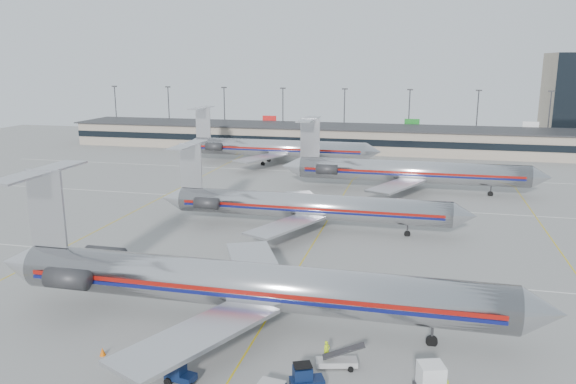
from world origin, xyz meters
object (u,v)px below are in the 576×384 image
(uld_container, at_px, (431,378))
(jet_second_row, at_px, (304,206))
(belt_loader, at_px, (338,361))
(tug_center, at_px, (305,378))
(jet_foreground, at_px, (243,284))

(uld_container, bearing_deg, jet_second_row, 96.53)
(jet_second_row, relative_size, uld_container, 17.71)
(belt_loader, bearing_deg, tug_center, -131.76)
(tug_center, height_order, uld_container, uld_container)
(tug_center, height_order, belt_loader, belt_loader)
(jet_foreground, relative_size, jet_second_row, 1.15)
(belt_loader, bearing_deg, jet_foreground, 136.33)
(uld_container, bearing_deg, jet_foreground, 138.54)
(jet_second_row, bearing_deg, uld_container, -65.31)
(jet_foreground, relative_size, uld_container, 20.33)
(jet_foreground, bearing_deg, tug_center, -49.46)
(belt_loader, bearing_deg, uld_container, -29.19)
(jet_foreground, distance_m, uld_container, 17.63)
(jet_second_row, relative_size, belt_loader, 11.49)
(jet_second_row, distance_m, tug_center, 39.13)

